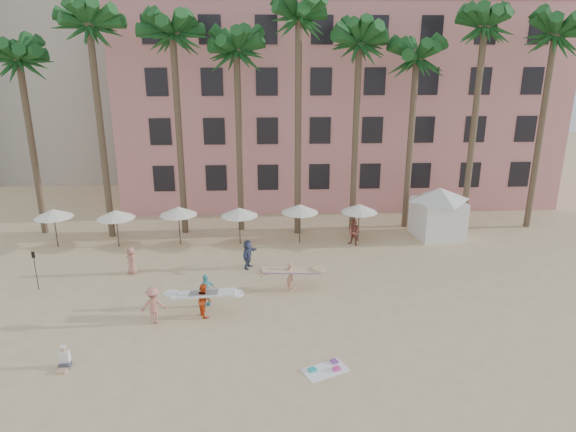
# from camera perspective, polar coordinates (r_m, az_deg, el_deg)

# --- Properties ---
(ground) EXTENTS (120.00, 120.00, 0.00)m
(ground) POSITION_cam_1_polar(r_m,az_deg,el_deg) (23.39, -3.97, -14.04)
(ground) COLOR #D1B789
(ground) RESTS_ON ground
(pink_hotel) EXTENTS (35.00, 14.00, 16.00)m
(pink_hotel) POSITION_cam_1_polar(r_m,az_deg,el_deg) (46.52, 5.14, 12.43)
(pink_hotel) COLOR #D98486
(pink_hotel) RESTS_ON ground
(palm_row) EXTENTS (44.40, 5.40, 16.30)m
(palm_row) POSITION_cam_1_polar(r_m,az_deg,el_deg) (34.87, -3.20, 18.86)
(palm_row) COLOR brown
(palm_row) RESTS_ON ground
(umbrella_row) EXTENTS (22.50, 2.70, 2.73)m
(umbrella_row) POSITION_cam_1_polar(r_m,az_deg,el_deg) (34.06, -8.81, 0.54)
(umbrella_row) COLOR #332B23
(umbrella_row) RESTS_ON ground
(cabana) EXTENTS (5.04, 5.04, 3.50)m
(cabana) POSITION_cam_1_polar(r_m,az_deg,el_deg) (36.73, 16.37, 0.86)
(cabana) COLOR silver
(cabana) RESTS_ON ground
(beach_towel) EXTENTS (2.05, 1.65, 0.14)m
(beach_towel) POSITION_cam_1_polar(r_m,az_deg,el_deg) (21.80, 4.27, -16.58)
(beach_towel) COLOR white
(beach_towel) RESTS_ON ground
(carrier_yellow) EXTENTS (3.20, 1.10, 1.61)m
(carrier_yellow) POSITION_cam_1_polar(r_m,az_deg,el_deg) (27.72, 0.29, -6.46)
(carrier_yellow) COLOR tan
(carrier_yellow) RESTS_ON ground
(carrier_white) EXTENTS (3.15, 1.01, 1.68)m
(carrier_white) POSITION_cam_1_polar(r_m,az_deg,el_deg) (25.49, -9.32, -9.04)
(carrier_white) COLOR #DA4717
(carrier_white) RESTS_ON ground
(beachgoers) EXTENTS (14.64, 10.67, 1.85)m
(beachgoers) POSITION_cam_1_polar(r_m,az_deg,el_deg) (28.97, -6.48, -5.56)
(beachgoers) COLOR #384263
(beachgoers) RESTS_ON ground
(paddle) EXTENTS (0.18, 0.04, 2.23)m
(paddle) POSITION_cam_1_polar(r_m,az_deg,el_deg) (30.65, -26.30, -4.99)
(paddle) COLOR black
(paddle) RESTS_ON ground
(seated_man) EXTENTS (0.42, 0.73, 0.94)m
(seated_man) POSITION_cam_1_polar(r_m,az_deg,el_deg) (23.55, -23.60, -14.49)
(seated_man) COLOR #3F3F4C
(seated_man) RESTS_ON ground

